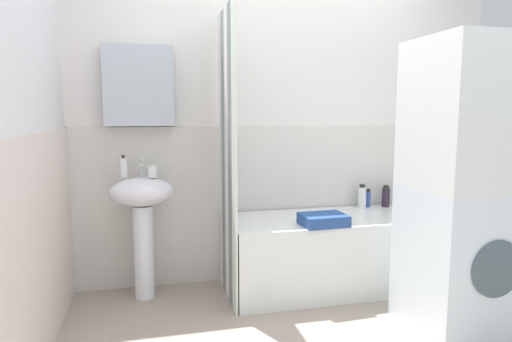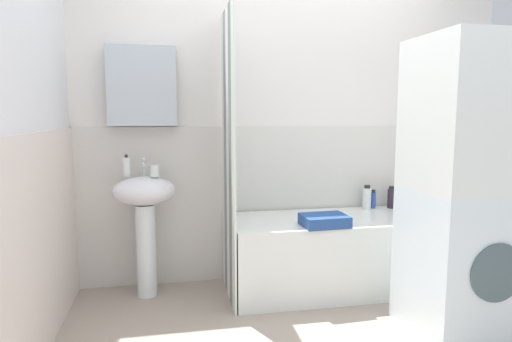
% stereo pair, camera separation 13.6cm
% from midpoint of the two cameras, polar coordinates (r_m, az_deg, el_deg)
% --- Properties ---
extents(wall_back_tiled, '(3.60, 0.18, 2.40)m').
position_cam_midpoint_polar(wall_back_tiled, '(3.51, 0.50, 4.75)').
color(wall_back_tiled, silver).
rests_on(wall_back_tiled, ground_plane).
extents(wall_left_tiled, '(0.07, 1.81, 2.40)m').
position_cam_midpoint_polar(wall_left_tiled, '(2.57, -28.30, 2.42)').
color(wall_left_tiled, silver).
rests_on(wall_left_tiled, ground_plane).
extents(sink, '(0.44, 0.34, 0.86)m').
position_cam_midpoint_polar(sink, '(3.23, -15.43, -4.84)').
color(sink, white).
rests_on(sink, ground_plane).
extents(faucet, '(0.03, 0.12, 0.12)m').
position_cam_midpoint_polar(faucet, '(3.27, -15.56, 0.45)').
color(faucet, silver).
rests_on(faucet, sink).
extents(soap_dispenser, '(0.05, 0.05, 0.15)m').
position_cam_midpoint_polar(soap_dispenser, '(3.25, -17.67, 0.46)').
color(soap_dispenser, white).
rests_on(soap_dispenser, sink).
extents(toothbrush_cup, '(0.06, 0.06, 0.08)m').
position_cam_midpoint_polar(toothbrush_cup, '(3.17, -14.26, -0.08)').
color(toothbrush_cup, white).
rests_on(toothbrush_cup, sink).
extents(bathtub, '(1.54, 0.65, 0.54)m').
position_cam_midpoint_polar(bathtub, '(3.43, 8.46, -10.17)').
color(bathtub, white).
rests_on(bathtub, ground_plane).
extents(shower_curtain, '(0.01, 0.65, 2.00)m').
position_cam_midpoint_polar(shower_curtain, '(3.08, -4.95, 1.75)').
color(shower_curtain, white).
rests_on(shower_curtain, ground_plane).
extents(conditioner_bottle, '(0.04, 0.04, 0.20)m').
position_cam_midpoint_polar(conditioner_bottle, '(3.84, 16.58, -2.93)').
color(conditioner_bottle, '#1C825C').
rests_on(conditioner_bottle, bathtub).
extents(lotion_bottle, '(0.06, 0.06, 0.18)m').
position_cam_midpoint_polar(lotion_bottle, '(3.79, 15.21, -3.17)').
color(lotion_bottle, '#302332').
rests_on(lotion_bottle, bathtub).
extents(shampoo_bottle, '(0.04, 0.04, 0.15)m').
position_cam_midpoint_polar(shampoo_bottle, '(3.75, 13.06, -3.44)').
color(shampoo_bottle, '#344FA3').
rests_on(shampoo_bottle, bathtub).
extents(body_wash_bottle, '(0.07, 0.07, 0.19)m').
position_cam_midpoint_polar(body_wash_bottle, '(3.69, 12.32, -3.24)').
color(body_wash_bottle, white).
rests_on(body_wash_bottle, bathtub).
extents(towel_folded, '(0.31, 0.25, 0.08)m').
position_cam_midpoint_polar(towel_folded, '(3.10, 7.33, -6.18)').
color(towel_folded, '#284989').
rests_on(towel_folded, bathtub).
extents(washer_dryer_stack, '(0.58, 0.59, 1.72)m').
position_cam_midpoint_polar(washer_dryer_stack, '(2.86, 23.70, -2.08)').
color(washer_dryer_stack, white).
rests_on(washer_dryer_stack, ground_plane).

